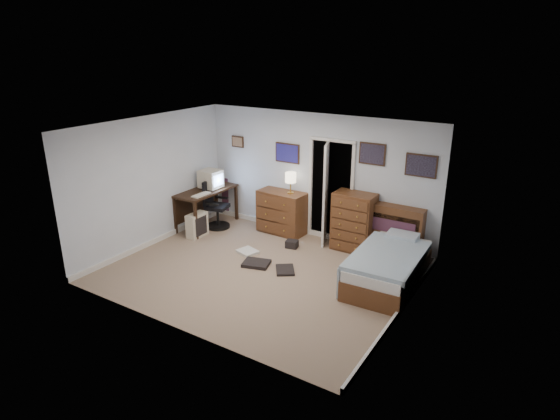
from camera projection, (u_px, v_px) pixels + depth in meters
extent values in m
cube|color=gray|center=(260.00, 273.00, 8.10)|extent=(5.00, 4.00, 0.02)
cube|color=black|center=(206.00, 191.00, 9.89)|extent=(0.66, 1.43, 0.04)
cube|color=black|center=(175.00, 216.00, 9.64)|extent=(0.05, 0.05, 0.78)
cube|color=black|center=(196.00, 221.00, 9.35)|extent=(0.05, 0.05, 0.78)
cube|color=black|center=(216.00, 199.00, 10.70)|extent=(0.05, 0.05, 0.78)
cube|color=black|center=(236.00, 203.00, 10.42)|extent=(0.05, 0.05, 0.78)
cube|color=black|center=(196.00, 204.00, 10.16)|extent=(0.04, 1.32, 0.55)
cube|color=beige|center=(211.00, 179.00, 9.92)|extent=(0.42, 0.40, 0.37)
cube|color=#8CB2F2|center=(218.00, 180.00, 9.81)|extent=(0.01, 0.31, 0.24)
cube|color=beige|center=(211.00, 188.00, 9.99)|extent=(0.27, 0.27, 0.02)
cube|color=beige|center=(201.00, 195.00, 9.51)|extent=(0.17, 0.44, 0.03)
cube|color=beige|center=(197.00, 225.00, 9.53)|extent=(0.22, 0.46, 0.49)
cube|color=black|center=(201.00, 226.00, 9.48)|extent=(0.01, 0.33, 0.38)
cylinder|color=black|center=(218.00, 226.00, 10.07)|extent=(0.60, 0.60, 0.06)
cylinder|color=black|center=(218.00, 217.00, 10.00)|extent=(0.07, 0.07, 0.38)
cube|color=black|center=(217.00, 207.00, 9.92)|extent=(0.51, 0.51, 0.08)
cube|color=black|center=(208.00, 192.00, 9.89)|extent=(0.14, 0.39, 0.53)
cube|color=black|center=(212.00, 204.00, 9.67)|extent=(0.29, 0.11, 0.04)
cube|color=black|center=(222.00, 198.00, 10.08)|extent=(0.29, 0.11, 0.04)
cube|color=maroon|center=(227.00, 196.00, 10.76)|extent=(0.19, 0.19, 0.87)
cube|color=brown|center=(282.00, 212.00, 9.68)|extent=(1.02, 0.56, 0.88)
cylinder|color=gold|center=(291.00, 193.00, 9.43)|extent=(0.14, 0.14, 0.02)
cylinder|color=gold|center=(291.00, 186.00, 9.39)|extent=(0.03, 0.03, 0.27)
cylinder|color=beige|center=(291.00, 177.00, 9.32)|extent=(0.23, 0.23, 0.20)
cube|color=black|center=(338.00, 188.00, 9.42)|extent=(0.90, 0.60, 2.00)
cube|color=white|center=(310.00, 188.00, 9.38)|extent=(0.06, 0.05, 2.00)
cube|color=white|center=(352.00, 195.00, 8.93)|extent=(0.06, 0.05, 2.00)
cube|color=white|center=(333.00, 140.00, 8.81)|extent=(0.96, 0.05, 0.06)
cube|color=white|center=(326.00, 193.00, 9.09)|extent=(0.31, 0.77, 2.00)
sphere|color=gold|center=(337.00, 197.00, 8.81)|extent=(0.06, 0.06, 0.06)
cube|color=brown|center=(354.00, 222.00, 8.82)|extent=(0.77, 0.46, 1.13)
cube|color=brown|center=(393.00, 231.00, 8.58)|extent=(1.09, 0.27, 0.98)
cube|color=black|center=(392.00, 223.00, 8.45)|extent=(1.00, 0.11, 0.33)
cube|color=maroon|center=(392.00, 225.00, 8.47)|extent=(0.87, 0.13, 0.24)
cube|color=brown|center=(388.00, 274.00, 7.68)|extent=(1.02, 1.94, 0.33)
cube|color=white|center=(389.00, 260.00, 7.60)|extent=(0.98, 1.90, 0.17)
cube|color=#527A99|center=(388.00, 256.00, 7.49)|extent=(1.07, 1.66, 0.10)
cube|color=#527A99|center=(357.00, 264.00, 7.81)|extent=(0.10, 1.62, 0.52)
cube|color=#7EA3CA|center=(402.00, 237.00, 8.13)|extent=(0.54, 0.38, 0.12)
cube|color=#331E11|center=(238.00, 142.00, 10.03)|extent=(0.30, 0.03, 0.24)
cube|color=#8E644D|center=(237.00, 142.00, 10.02)|extent=(0.25, 0.01, 0.19)
cube|color=#331E11|center=(287.00, 153.00, 9.44)|extent=(0.55, 0.03, 0.40)
cube|color=#170D61|center=(287.00, 153.00, 9.43)|extent=(0.50, 0.01, 0.35)
cube|color=#331E11|center=(372.00, 154.00, 8.48)|extent=(0.50, 0.03, 0.40)
cube|color=black|center=(372.00, 154.00, 8.46)|extent=(0.45, 0.01, 0.35)
cube|color=#331E11|center=(421.00, 166.00, 8.06)|extent=(0.55, 0.03, 0.40)
cube|color=black|center=(421.00, 166.00, 8.05)|extent=(0.50, 0.01, 0.35)
cube|color=silver|center=(248.00, 252.00, 8.84)|extent=(0.43, 0.40, 0.05)
cube|color=black|center=(292.00, 244.00, 9.06)|extent=(0.26, 0.23, 0.14)
cube|color=black|center=(256.00, 263.00, 8.35)|extent=(0.54, 0.47, 0.06)
cube|color=black|center=(285.00, 270.00, 8.14)|extent=(0.49, 0.51, 0.04)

